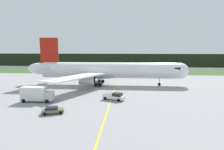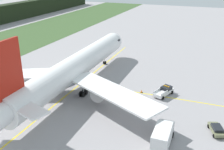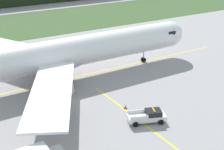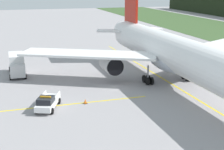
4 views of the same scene
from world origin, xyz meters
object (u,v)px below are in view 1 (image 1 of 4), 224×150
Objects in this scene: catering_truck at (36,94)px; apron_cone at (114,94)px; ops_pickup_truck at (114,96)px; staff_car at (53,110)px; airliner at (106,71)px.

apron_cone is at bearing 25.20° from catering_truck.
catering_truck is at bearing -154.80° from apron_cone.
apron_cone is (-0.60, 4.94, -0.59)m from ops_pickup_truck.
catering_truck is (-17.89, -3.20, 0.95)m from ops_pickup_truck.
ops_pickup_truck is 0.78× the size of catering_truck.
staff_car is at bearing -48.03° from catering_truck.
ops_pickup_truck is 1.29× the size of staff_car.
airliner is at bearing 77.70° from staff_car.
staff_car is (-6.69, -30.67, -4.17)m from airliner.
ops_pickup_truck reaches higher than staff_car.
airliner reaches higher than ops_pickup_truck.
catering_truck is at bearing 131.97° from staff_car.
catering_truck is 1.66× the size of staff_car.
apron_cone is at bearing 96.93° from ops_pickup_truck.
airliner is 26.86m from catering_truck.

